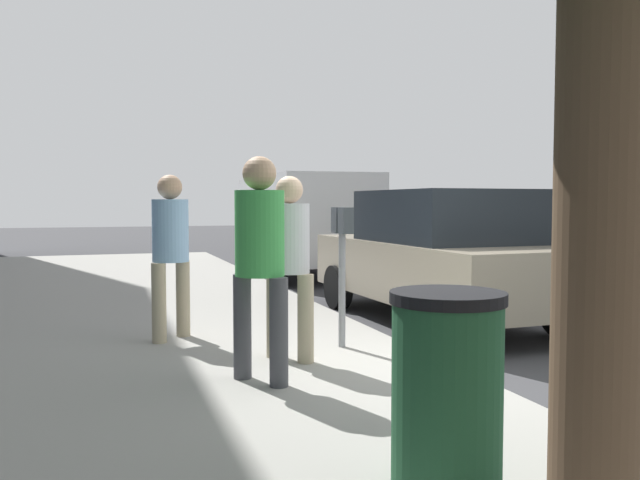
{
  "coord_description": "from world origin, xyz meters",
  "views": [
    {
      "loc": [
        -5.28,
        3.0,
        1.61
      ],
      "look_at": [
        1.53,
        0.68,
        1.2
      ],
      "focal_mm": 36.73,
      "sensor_mm": 36.0,
      "label": 1
    }
  ],
  "objects_px": {
    "pedestrian_bystander": "(260,249)",
    "parked_sedan_near": "(440,256)",
    "pedestrian_at_meter": "(290,253)",
    "trash_bin": "(447,390)",
    "parking_meter": "(342,247)",
    "parked_van_far": "(303,218)",
    "parking_officer": "(171,243)"
  },
  "relations": [
    {
      "from": "pedestrian_at_meter",
      "to": "parked_van_far",
      "type": "bearing_deg",
      "value": 36.59
    },
    {
      "from": "pedestrian_at_meter",
      "to": "parking_officer",
      "type": "bearing_deg",
      "value": 91.0
    },
    {
      "from": "pedestrian_bystander",
      "to": "parked_van_far",
      "type": "relative_size",
      "value": 0.35
    },
    {
      "from": "parked_van_far",
      "to": "trash_bin",
      "type": "relative_size",
      "value": 5.22
    },
    {
      "from": "parked_sedan_near",
      "to": "parked_van_far",
      "type": "xyz_separation_m",
      "value": [
        6.2,
        0.0,
        0.36
      ]
    },
    {
      "from": "parked_sedan_near",
      "to": "trash_bin",
      "type": "xyz_separation_m",
      "value": [
        -4.89,
        2.69,
        -0.24
      ]
    },
    {
      "from": "parked_van_far",
      "to": "parked_sedan_near",
      "type": "bearing_deg",
      "value": -179.99
    },
    {
      "from": "parking_officer",
      "to": "parked_sedan_near",
      "type": "distance_m",
      "value": 3.7
    },
    {
      "from": "parking_officer",
      "to": "parked_van_far",
      "type": "height_order",
      "value": "parked_van_far"
    },
    {
      "from": "parking_meter",
      "to": "pedestrian_bystander",
      "type": "distance_m",
      "value": 1.49
    },
    {
      "from": "pedestrian_bystander",
      "to": "parking_officer",
      "type": "xyz_separation_m",
      "value": [
        1.94,
        0.5,
        -0.06
      ]
    },
    {
      "from": "pedestrian_bystander",
      "to": "parking_officer",
      "type": "bearing_deg",
      "value": 70.7
    },
    {
      "from": "pedestrian_at_meter",
      "to": "pedestrian_bystander",
      "type": "distance_m",
      "value": 0.8
    },
    {
      "from": "parked_sedan_near",
      "to": "trash_bin",
      "type": "height_order",
      "value": "parked_sedan_near"
    },
    {
      "from": "parking_officer",
      "to": "parked_van_far",
      "type": "relative_size",
      "value": 0.33
    },
    {
      "from": "pedestrian_bystander",
      "to": "trash_bin",
      "type": "height_order",
      "value": "pedestrian_bystander"
    },
    {
      "from": "pedestrian_bystander",
      "to": "trash_bin",
      "type": "bearing_deg",
      "value": -112.8
    },
    {
      "from": "pedestrian_at_meter",
      "to": "pedestrian_bystander",
      "type": "xyz_separation_m",
      "value": [
        -0.66,
        0.44,
        0.1
      ]
    },
    {
      "from": "parking_meter",
      "to": "parking_officer",
      "type": "height_order",
      "value": "parking_officer"
    },
    {
      "from": "parked_sedan_near",
      "to": "parking_meter",
      "type": "bearing_deg",
      "value": 129.11
    },
    {
      "from": "parking_meter",
      "to": "pedestrian_bystander",
      "type": "bearing_deg",
      "value": 132.9
    },
    {
      "from": "parking_meter",
      "to": "trash_bin",
      "type": "xyz_separation_m",
      "value": [
        -3.24,
        0.66,
        -0.51
      ]
    },
    {
      "from": "trash_bin",
      "to": "pedestrian_bystander",
      "type": "bearing_deg",
      "value": 11.04
    },
    {
      "from": "pedestrian_bystander",
      "to": "parked_sedan_near",
      "type": "bearing_deg",
      "value": 6.65
    },
    {
      "from": "parked_sedan_near",
      "to": "trash_bin",
      "type": "bearing_deg",
      "value": 151.21
    },
    {
      "from": "trash_bin",
      "to": "pedestrian_at_meter",
      "type": "bearing_deg",
      "value": -0.09
    },
    {
      "from": "pedestrian_at_meter",
      "to": "parked_sedan_near",
      "type": "bearing_deg",
      "value": 1.47
    },
    {
      "from": "parked_sedan_near",
      "to": "pedestrian_bystander",
      "type": "bearing_deg",
      "value": 130.49
    },
    {
      "from": "pedestrian_at_meter",
      "to": "parking_officer",
      "type": "height_order",
      "value": "parking_officer"
    },
    {
      "from": "pedestrian_bystander",
      "to": "parked_sedan_near",
      "type": "relative_size",
      "value": 0.41
    },
    {
      "from": "parked_sedan_near",
      "to": "parked_van_far",
      "type": "relative_size",
      "value": 0.84
    },
    {
      "from": "parking_meter",
      "to": "trash_bin",
      "type": "distance_m",
      "value": 3.34
    }
  ]
}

